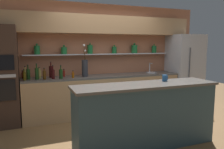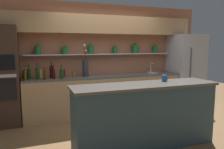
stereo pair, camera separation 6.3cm
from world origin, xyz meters
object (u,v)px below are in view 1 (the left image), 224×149
Objects in this scene: refrigerator at (184,70)px; bottle_wine_7 at (53,74)px; flower_vase at (85,67)px; bottle_wine_10 at (37,73)px; bottle_wine_0 at (61,74)px; coffee_mug at (165,78)px; bottle_sauce_4 at (64,73)px; bottle_spirit_1 at (39,74)px; bottle_sauce_8 at (23,75)px; bottle_wine_3 at (51,72)px; bottle_spirit_6 at (25,74)px; oven_tower at (0,77)px; bottle_sauce_2 at (73,75)px; bottle_spirit_9 at (44,75)px; bottle_oil_11 at (24,76)px; sink_fixture at (151,72)px; bottle_wine_5 at (28,74)px.

refrigerator is 3.44m from bottle_wine_7.
flower_vase is 2.18× the size of bottle_wine_10.
coffee_mug is at bearing -45.77° from bottle_wine_0.
bottle_wine_0 reaches higher than bottle_sauce_4.
bottle_sauce_8 is at bearing 164.19° from bottle_spirit_1.
bottle_spirit_6 is (-0.52, 0.03, -0.02)m from bottle_wine_3.
oven_tower reaches higher than bottle_wine_3.
refrigerator is 2.44m from coffee_mug.
bottle_wine_0 is 1.67× the size of bottle_sauce_4.
bottle_wine_0 is at bearing -176.51° from bottle_sauce_2.
bottle_sauce_8 is (-1.30, 0.20, -0.14)m from flower_vase.
coffee_mug is (1.98, -1.62, 0.03)m from bottle_wine_10.
coffee_mug reaches higher than bottle_sauce_4.
bottle_spirit_9 is (-0.59, 0.00, 0.03)m from bottle_sauce_2.
bottle_sauce_4 is at bearing 19.50° from bottle_oil_11.
bottle_sauce_8 is at bearing 135.09° from bottle_wine_10.
sink_fixture is 3.01m from bottle_oil_11.
bottle_oil_11 is (-0.30, -0.25, -0.00)m from bottle_spirit_1.
bottle_spirit_9 is at bearing 176.85° from bottle_wine_0.
bottle_wine_3 is 0.52m from bottle_spirit_6.
bottle_spirit_1 is 2.63m from coffee_mug.
oven_tower reaches higher than bottle_wine_10.
bottle_wine_3 reaches higher than bottle_wine_0.
oven_tower reaches higher than bottle_sauce_8.
coffee_mug reaches higher than bottle_sauce_8.
refrigerator is 3.76m from bottle_wine_10.
bottle_spirit_6 reaches higher than coffee_mug.
bottle_wine_5 is at bearing -179.69° from sink_fixture.
coffee_mug is (1.84, -1.57, 0.05)m from bottle_spirit_9.
sink_fixture is at bearing 4.34° from bottle_sauce_2.
bottle_sauce_4 is 1.04× the size of bottle_sauce_8.
oven_tower is 6.92× the size of bottle_wine_7.
sink_fixture reaches higher than bottle_spirit_1.
bottle_sauce_8 is (-0.33, 0.09, -0.03)m from bottle_spirit_1.
bottle_wine_7 is (-2.45, -0.14, 0.08)m from sink_fixture.
refrigerator is at bearing 43.23° from coffee_mug.
bottle_wine_5 is 1.05× the size of bottle_wine_7.
flower_vase is at bearing -179.17° from sink_fixture.
oven_tower reaches higher than bottle_wine_0.
sink_fixture is 1.60× the size of bottle_sauce_4.
sink_fixture is at bearing 65.38° from coffee_mug.
coffee_mug is at bearing -32.54° from oven_tower.
flower_vase is 4.32× the size of bottle_sauce_8.
flower_vase is at bearing -18.35° from bottle_sauce_4.
refrigerator reaches higher than bottle_spirit_9.
bottle_sauce_2 is 0.47× the size of bottle_wine_3.
bottle_wine_3 reaches higher than bottle_sauce_8.
oven_tower reaches higher than bottle_spirit_1.
bottle_wine_10 is at bearing 16.73° from bottle_oil_11.
oven_tower reaches higher than bottle_spirit_9.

